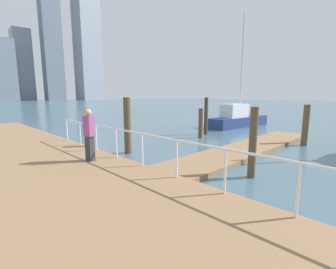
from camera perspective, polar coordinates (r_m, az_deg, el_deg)
name	(u,v)px	position (r m, az deg, el deg)	size (l,w,h in m)	color
ground_plane	(109,137)	(15.57, -14.31, -0.63)	(300.00, 300.00, 0.00)	#476675
floating_dock	(247,149)	(12.03, 18.73, -3.32)	(12.73, 2.00, 0.18)	#93704C
dock_piling_0	(206,116)	(16.27, 9.27, 4.46)	(0.26, 0.26, 2.53)	#473826
dock_piling_1	(201,123)	(14.92, 8.00, 2.76)	(0.28, 0.28, 1.86)	brown
dock_piling_2	(306,125)	(14.39, 30.58, 1.95)	(0.32, 0.32, 2.19)	brown
dock_piling_3	(253,143)	(7.95, 20.03, -1.93)	(0.24, 0.24, 2.30)	brown
dock_piling_4	(127,126)	(10.85, -9.88, 2.13)	(0.33, 0.33, 2.57)	brown
moored_boat_0	(238,118)	(21.07, 16.72, 3.84)	(6.76, 2.13, 9.31)	navy
pedestrian_0	(89,134)	(8.45, -18.73, 0.11)	(0.28, 0.39, 1.80)	#333338
skyline_tower_3	(5,70)	(156.49, -35.07, 12.78)	(10.67, 7.01, 32.66)	slate
skyline_tower_4	(23,66)	(172.60, -31.95, 14.11)	(9.63, 12.47, 41.80)	#8C939E
skyline_tower_5	(50,29)	(162.23, -26.81, 21.95)	(10.21, 7.90, 80.96)	slate
skyline_tower_6	(86,29)	(169.86, -19.31, 23.21)	(13.76, 11.99, 89.10)	#8C939E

